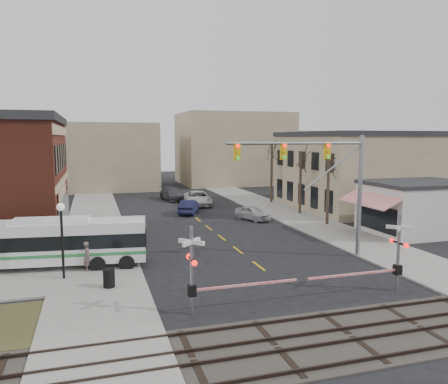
% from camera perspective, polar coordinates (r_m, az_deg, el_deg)
% --- Properties ---
extents(ground, '(160.00, 160.00, 0.00)m').
position_cam_1_polar(ground, '(25.48, 6.21, -10.84)').
color(ground, black).
rests_on(ground, ground).
extents(sidewalk_west, '(5.00, 60.00, 0.12)m').
position_cam_1_polar(sidewalk_west, '(42.99, -16.49, -3.62)').
color(sidewalk_west, gray).
rests_on(sidewalk_west, ground).
extents(sidewalk_east, '(5.00, 60.00, 0.12)m').
position_cam_1_polar(sidewalk_east, '(47.03, 7.34, -2.48)').
color(sidewalk_east, gray).
rests_on(sidewalk_east, ground).
extents(ballast_strip, '(160.00, 5.00, 0.06)m').
position_cam_1_polar(ballast_strip, '(18.88, 16.22, -17.59)').
color(ballast_strip, '#332D28').
rests_on(ballast_strip, ground).
extents(rail_tracks, '(160.00, 3.91, 0.14)m').
position_cam_1_polar(rail_tracks, '(18.84, 16.23, -17.35)').
color(rail_tracks, '#2D231E').
rests_on(rail_tracks, ground).
extents(tan_building, '(20.30, 15.30, 8.50)m').
position_cam_1_polar(tan_building, '(52.89, 19.88, 2.79)').
color(tan_building, gray).
rests_on(tan_building, ground).
extents(awning_shop, '(9.74, 6.20, 4.30)m').
position_cam_1_polar(awning_shop, '(39.27, 24.00, -1.83)').
color(awning_shop, beige).
rests_on(awning_shop, ground).
extents(tree_east_a, '(0.28, 0.28, 6.75)m').
position_cam_1_polar(tree_east_a, '(39.96, 13.43, 0.67)').
color(tree_east_a, '#382B21').
rests_on(tree_east_a, sidewalk_east).
extents(tree_east_b, '(0.28, 0.28, 6.30)m').
position_cam_1_polar(tree_east_b, '(45.37, 9.94, 1.21)').
color(tree_east_b, '#382B21').
rests_on(tree_east_b, sidewalk_east).
extents(tree_east_c, '(0.28, 0.28, 7.20)m').
position_cam_1_polar(tree_east_c, '(52.64, 6.22, 2.56)').
color(tree_east_c, '#382B21').
rests_on(tree_east_c, sidewalk_east).
extents(transit_bus, '(11.35, 3.78, 2.87)m').
position_cam_1_polar(transit_bus, '(28.23, -21.62, -6.09)').
color(transit_bus, silver).
rests_on(transit_bus, ground).
extents(traffic_signal_mast, '(9.30, 0.30, 8.00)m').
position_cam_1_polar(traffic_signal_mast, '(28.38, 13.06, 2.61)').
color(traffic_signal_mast, gray).
rests_on(traffic_signal_mast, ground).
extents(rr_crossing_west, '(5.60, 1.36, 4.00)m').
position_cam_1_polar(rr_crossing_west, '(19.70, -3.01, -10.22)').
color(rr_crossing_west, gray).
rests_on(rr_crossing_west, ground).
extents(rr_crossing_east, '(5.60, 1.36, 4.00)m').
position_cam_1_polar(rr_crossing_east, '(23.95, 21.00, -7.55)').
color(rr_crossing_east, gray).
rests_on(rr_crossing_east, ground).
extents(street_lamp, '(0.44, 0.44, 4.21)m').
position_cam_1_polar(street_lamp, '(25.39, -20.46, -4.01)').
color(street_lamp, black).
rests_on(street_lamp, sidewalk_west).
extents(trash_bin, '(0.60, 0.60, 0.97)m').
position_cam_1_polar(trash_bin, '(23.82, -14.79, -10.81)').
color(trash_bin, black).
rests_on(trash_bin, sidewalk_west).
extents(car_a, '(2.94, 4.24, 1.34)m').
position_cam_1_polar(car_a, '(41.94, 3.75, -2.76)').
color(car_a, '#A6A5AA').
rests_on(car_a, ground).
extents(car_b, '(3.07, 4.64, 1.44)m').
position_cam_1_polar(car_b, '(45.44, -4.60, -1.94)').
color(car_b, '#151736').
rests_on(car_b, ground).
extents(car_c, '(3.28, 6.17, 1.65)m').
position_cam_1_polar(car_c, '(50.92, -3.44, -0.84)').
color(car_c, '#BDBDBD').
rests_on(car_c, ground).
extents(car_d, '(2.95, 5.66, 1.57)m').
position_cam_1_polar(car_d, '(55.57, -6.72, -0.25)').
color(car_d, '#3C3C40').
rests_on(car_d, ground).
extents(pedestrian_near, '(0.43, 0.64, 1.74)m').
position_cam_1_polar(pedestrian_near, '(26.86, -17.42, -7.99)').
color(pedestrian_near, '#61504E').
rests_on(pedestrian_near, sidewalk_west).
extents(pedestrian_far, '(0.85, 0.93, 1.53)m').
position_cam_1_polar(pedestrian_far, '(29.48, -16.97, -6.84)').
color(pedestrian_far, '#363760').
rests_on(pedestrian_far, sidewalk_west).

